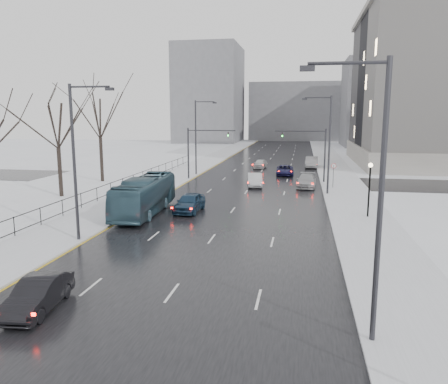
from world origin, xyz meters
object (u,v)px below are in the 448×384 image
Objects in this scene: sedan_right_cross at (285,170)px; streetlight_r_mid at (327,140)px; sedan_left_near at (38,295)px; mast_signal_left at (196,147)px; sedan_right_near at (255,180)px; streetlight_r_near at (374,190)px; tree_park_e at (103,182)px; sedan_center_far at (260,164)px; lamppost_r_mid at (370,182)px; sedan_right_far at (306,181)px; bus at (145,195)px; sedan_center_near at (190,202)px; mast_signal_right at (316,149)px; no_uturn_sign at (334,168)px; tree_park_d at (62,197)px; streetlight_l_near at (77,155)px; streetlight_l_far at (197,134)px; sedan_right_distant at (312,162)px.

streetlight_r_mid is at bearing -73.56° from sedan_right_cross.
sedan_right_cross is (8.47, 43.55, -0.01)m from sedan_left_near.
mast_signal_left is 1.42× the size of sedan_right_near.
streetlight_r_near is 2.40× the size of sedan_left_near.
tree_park_e is 24.56m from sedan_center_far.
sedan_left_near is at bearing -89.25° from sedan_center_far.
lamppost_r_mid reaches higher than sedan_right_near.
sedan_right_cross is 0.96× the size of sedan_right_far.
bus is at bearing -95.52° from sedan_center_far.
lamppost_r_mid is at bearing -25.62° from tree_park_e.
sedan_center_near is (-11.67, 19.71, -4.79)m from streetlight_r_near.
mast_signal_right is 1.00× the size of mast_signal_left.
sedan_center_near is at bearing 15.22° from bus.
sedan_right_far is at bearing -105.81° from mast_signal_right.
streetlight_r_near is 3.70× the size of no_uturn_sign.
streetlight_l_near is at bearing -55.47° from tree_park_d.
sedan_right_cross is at bearing 70.98° from streetlight_l_near.
sedan_right_cross is at bearing 72.70° from sedan_left_near.
tree_park_e is 23.84m from sedan_right_cross.
sedan_right_near is 5.80m from sedan_right_far.
no_uturn_sign is (17.37, -8.00, -3.32)m from streetlight_l_far.
sedan_center_near is 1.02× the size of sedan_right_near.
no_uturn_sign is at bearing 0.00° from tree_park_e.
sedan_right_distant is (-0.97, 23.09, -4.73)m from streetlight_r_mid.
bus is (1.17, -23.44, -4.07)m from streetlight_l_far.
sedan_right_distant is (25.40, 19.09, 0.89)m from tree_park_e.
bus is at bearing -142.97° from streetlight_r_mid.
lamppost_r_mid is at bearing -74.18° from streetlight_r_mid.
sedan_center_far is (-8.69, 51.03, -4.88)m from streetlight_r_near.
streetlight_l_far is at bearing 131.06° from lamppost_r_mid.
no_uturn_sign is 0.53× the size of sedan_right_distant.
sedan_right_far is (2.78, -9.55, 0.06)m from sedan_right_cross.
streetlight_l_near is at bearing -117.07° from sedan_right_far.
streetlight_l_near is at bearing -118.96° from mast_signal_right.
bus reaches higher than sedan_right_distant.
no_uturn_sign is at bearing 60.90° from sedan_left_near.
streetlight_l_near is 32.03m from mast_signal_right.
lamppost_r_mid is 14.13m from no_uturn_sign.
streetlight_l_far reaches higher than mast_signal_left.
streetlight_l_far is 2.44× the size of sedan_center_far.
sedan_right_distant is at bearing 62.84° from sedan_right_near.
sedan_left_near is at bearing -71.79° from streetlight_l_near.
streetlight_r_near is at bearing -98.06° from lamppost_r_mid.
tree_park_e is 2.08× the size of mast_signal_left.
tree_park_d reaches higher than lamppost_r_mid.
tree_park_e reaches higher than tree_park_d.
tree_park_d is at bearing -166.99° from streetlight_r_mid.
streetlight_r_near is 1.00× the size of streetlight_l_far.
sedan_right_cross is at bearing 65.34° from sedan_right_near.
sedan_right_far is at bearing 65.40° from sedan_left_near.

